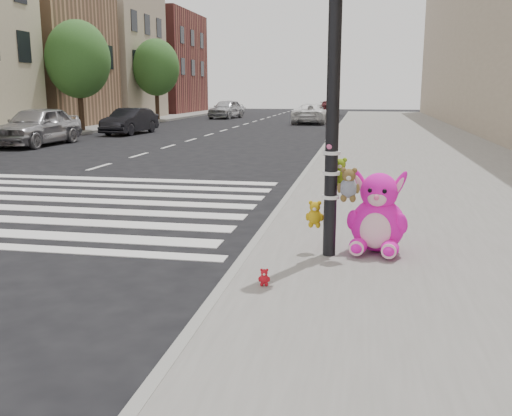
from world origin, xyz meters
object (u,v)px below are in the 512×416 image
(red_teddy, at_px, (264,277))
(car_dark_far, at_px, (130,121))
(signal_pole, at_px, (334,122))
(pink_bunny, at_px, (378,218))
(car_white_near, at_px, (311,114))
(car_silver_far, at_px, (37,126))

(red_teddy, height_order, car_dark_far, car_dark_far)
(signal_pole, xyz_separation_m, red_teddy, (-0.63, -1.31, -1.57))
(red_teddy, xyz_separation_m, car_dark_far, (-10.48, 21.23, 0.40))
(pink_bunny, relative_size, car_dark_far, 0.28)
(car_white_near, bearing_deg, car_silver_far, 61.44)
(pink_bunny, bearing_deg, car_silver_far, 142.12)
(car_white_near, bearing_deg, car_dark_far, 53.44)
(car_white_near, bearing_deg, pink_bunny, 97.51)
(car_dark_far, bearing_deg, signal_pole, -56.02)
(pink_bunny, distance_m, car_silver_far, 18.77)
(red_teddy, distance_m, car_white_near, 31.92)
(car_silver_far, bearing_deg, car_dark_far, 78.88)
(red_teddy, distance_m, car_dark_far, 23.68)
(pink_bunny, relative_size, car_white_near, 0.24)
(car_dark_far, bearing_deg, red_teddy, -58.90)
(car_white_near, bearing_deg, signal_pole, 96.39)
(red_teddy, bearing_deg, car_dark_far, 109.41)
(pink_bunny, height_order, red_teddy, pink_bunny)
(pink_bunny, height_order, car_white_near, car_white_near)
(pink_bunny, bearing_deg, red_teddy, -119.46)
(signal_pole, distance_m, car_white_near, 30.69)
(car_dark_far, distance_m, car_white_near, 13.31)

